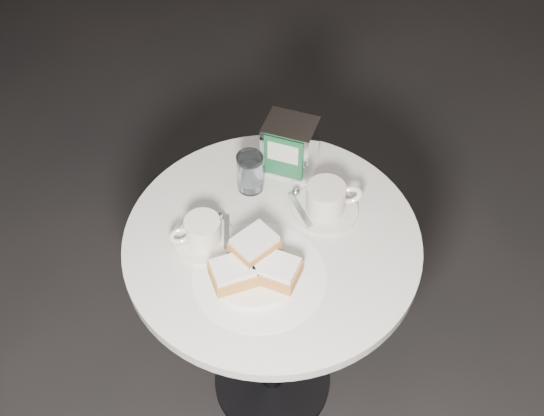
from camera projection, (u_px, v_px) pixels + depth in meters
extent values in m
plane|color=black|center=(272.00, 382.00, 2.16)|extent=(7.00, 7.00, 0.00)
cylinder|color=black|center=(272.00, 380.00, 2.15)|extent=(0.36, 0.36, 0.03)
cylinder|color=black|center=(272.00, 323.00, 1.88)|extent=(0.07, 0.07, 0.70)
cylinder|color=white|center=(272.00, 242.00, 1.60)|extent=(0.70, 0.70, 0.03)
cylinder|color=white|center=(259.00, 275.00, 1.52)|extent=(0.31, 0.31, 0.00)
cylinder|color=white|center=(254.00, 272.00, 1.52)|extent=(0.19, 0.19, 0.01)
cube|color=#C4893C|center=(233.00, 274.00, 1.49)|extent=(0.11, 0.10, 0.04)
cube|color=white|center=(233.00, 268.00, 1.47)|extent=(0.11, 0.09, 0.01)
cube|color=#C97F3E|center=(277.00, 272.00, 1.49)|extent=(0.12, 0.11, 0.04)
cube|color=white|center=(277.00, 265.00, 1.47)|extent=(0.11, 0.10, 0.01)
cube|color=#BC7B3A|center=(255.00, 247.00, 1.50)|extent=(0.12, 0.12, 0.04)
cube|color=white|center=(254.00, 240.00, 1.48)|extent=(0.11, 0.11, 0.01)
cylinder|color=silver|center=(204.00, 240.00, 1.58)|extent=(0.18, 0.18, 0.01)
cylinder|color=white|center=(203.00, 230.00, 1.55)|extent=(0.10, 0.10, 0.06)
cylinder|color=#885E4A|center=(202.00, 223.00, 1.53)|extent=(0.09, 0.09, 0.00)
torus|color=beige|center=(180.00, 236.00, 1.54)|extent=(0.05, 0.03, 0.05)
cube|color=#B9B9BE|center=(227.00, 233.00, 1.59)|extent=(0.01, 0.10, 0.00)
sphere|color=#B6B6BA|center=(221.00, 216.00, 1.61)|extent=(0.02, 0.02, 0.02)
cylinder|color=beige|center=(325.00, 209.00, 1.64)|extent=(0.18, 0.18, 0.01)
cylinder|color=silver|center=(326.00, 198.00, 1.61)|extent=(0.11, 0.11, 0.07)
cylinder|color=#976952|center=(327.00, 190.00, 1.59)|extent=(0.10, 0.10, 0.00)
torus|color=white|center=(351.00, 195.00, 1.62)|extent=(0.06, 0.02, 0.06)
cube|color=#B0B0B4|center=(300.00, 210.00, 1.63)|extent=(0.06, 0.11, 0.00)
sphere|color=#BABBBF|center=(296.00, 192.00, 1.66)|extent=(0.02, 0.02, 0.02)
cylinder|color=white|center=(250.00, 172.00, 1.66)|extent=(0.09, 0.09, 0.11)
cylinder|color=white|center=(250.00, 173.00, 1.66)|extent=(0.08, 0.08, 0.09)
cylinder|color=white|center=(297.00, 157.00, 1.69)|extent=(0.09, 0.09, 0.11)
cylinder|color=white|center=(297.00, 158.00, 1.69)|extent=(0.08, 0.08, 0.09)
cube|color=silver|center=(290.00, 146.00, 1.69)|extent=(0.15, 0.13, 0.14)
cube|color=#185731|center=(283.00, 158.00, 1.65)|extent=(0.09, 0.04, 0.12)
cube|color=silver|center=(283.00, 153.00, 1.64)|extent=(0.07, 0.03, 0.06)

